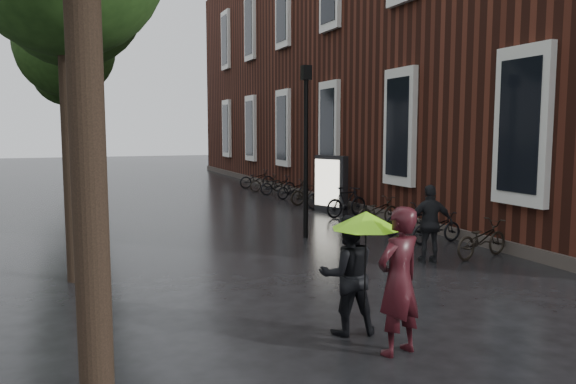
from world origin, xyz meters
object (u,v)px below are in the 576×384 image
pedestrian_walking (430,224)px  lamp_post (306,134)px  person_burgundy (399,281)px  parked_bicycles (325,197)px  ad_lightbox (331,184)px  person_black (348,275)px

pedestrian_walking → lamp_post: 4.36m
person_burgundy → lamp_post: 8.22m
person_burgundy → parked_bicycles: size_ratio=0.11×
person_burgundy → ad_lightbox: 12.66m
ad_lightbox → lamp_post: (-2.69, -3.99, 1.78)m
person_burgundy → parked_bicycles: (4.87, 12.49, -0.53)m
person_black → ad_lightbox: bearing=-104.0°
pedestrian_walking → lamp_post: (-1.41, 3.64, 1.93)m
person_black → ad_lightbox: ad_lightbox is taller
person_burgundy → ad_lightbox: (4.73, 11.74, 0.04)m
person_black → lamp_post: (2.31, 6.84, 1.94)m
person_burgundy → pedestrian_walking: bearing=-145.3°
person_burgundy → lamp_post: size_ratio=0.42×
person_burgundy → parked_bicycles: bearing=-126.6°
person_black → pedestrian_walking: size_ratio=1.00×
person_burgundy → lamp_post: (2.04, 7.75, 1.82)m
person_burgundy → pedestrian_walking: 5.37m
person_black → parked_bicycles: bearing=-103.1°
ad_lightbox → person_burgundy: bearing=-134.4°
parked_bicycles → lamp_post: lamp_post is taller
person_burgundy → person_black: person_burgundy is taller
ad_lightbox → lamp_post: size_ratio=0.44×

